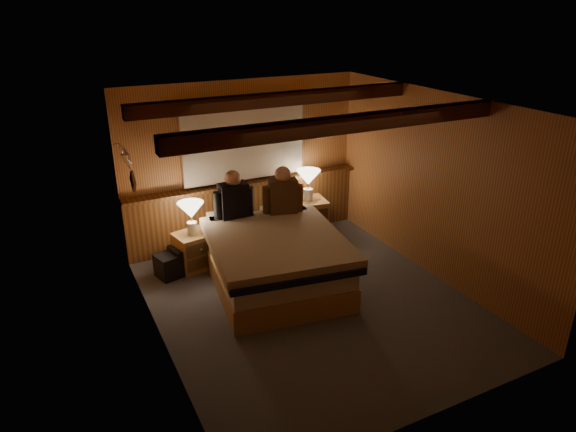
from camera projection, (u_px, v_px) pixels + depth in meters
floor at (311, 302)px, 6.25m from camera, size 4.20×4.20×0.00m
ceiling at (315, 104)px, 5.32m from camera, size 4.20×4.20×0.00m
wall_back at (243, 163)px, 7.52m from camera, size 3.60×0.00×3.60m
wall_left at (153, 242)px, 5.04m from camera, size 0.00×4.20×4.20m
wall_right at (436, 187)px, 6.53m from camera, size 0.00×4.20×4.20m
wall_front at (442, 300)px, 4.05m from camera, size 3.60×0.00×3.60m
wainscot at (246, 209)px, 7.74m from camera, size 3.60×0.23×0.94m
curtain_window at (244, 143)px, 7.34m from camera, size 2.18×0.09×1.11m
ceiling_beams at (308, 110)px, 5.48m from camera, size 3.60×1.65×0.16m
coat_rail at (126, 155)px, 6.19m from camera, size 0.05×0.55×0.24m
framed_print at (324, 130)px, 7.92m from camera, size 0.30×0.04×0.25m
bed at (274, 258)px, 6.54m from camera, size 1.86×2.27×0.70m
nightstand_left at (194, 251)px, 6.97m from camera, size 0.54×0.50×0.51m
nightstand_right at (308, 218)px, 7.94m from camera, size 0.60×0.55×0.59m
lamp_left at (191, 212)px, 6.74m from camera, size 0.35×0.35×0.45m
lamp_right at (308, 179)px, 7.69m from camera, size 0.36×0.36×0.48m
person_left at (233, 198)px, 6.83m from camera, size 0.56×0.22×0.68m
person_right at (283, 194)px, 6.97m from camera, size 0.55×0.32×0.68m
duffel_bag at (176, 263)px, 6.85m from camera, size 0.58×0.43×0.38m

